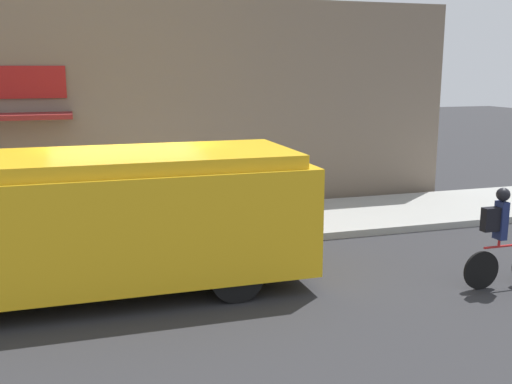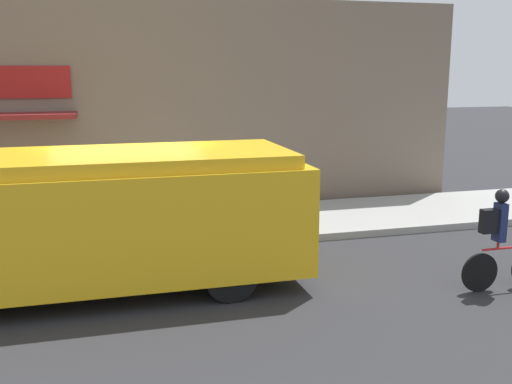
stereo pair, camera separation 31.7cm
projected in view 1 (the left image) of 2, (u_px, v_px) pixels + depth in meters
The scene contains 6 objects.
ground_plane at pixel (130, 258), 10.64m from camera, with size 70.00×70.00×0.00m, color #2B2B2D.
sidewalk at pixel (123, 233), 11.97m from camera, with size 28.00×2.88×0.15m.
storefront at pixel (107, 108), 13.14m from camera, with size 16.64×1.10×4.88m.
school_bus at pixel (106, 221), 8.89m from camera, with size 6.81×2.75×2.09m.
cyclist at pixel (501, 238), 9.08m from camera, with size 1.47×0.20×1.56m.
trash_bin at pixel (112, 199), 12.78m from camera, with size 0.52×0.52×0.84m.
Camera 1 is at (-0.86, -10.39, 3.31)m, focal length 42.00 mm.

